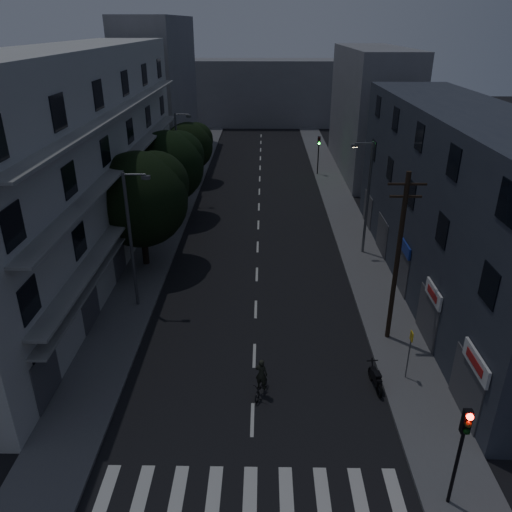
{
  "coord_description": "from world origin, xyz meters",
  "views": [
    {
      "loc": [
        0.41,
        -14.23,
        15.32
      ],
      "look_at": [
        0.0,
        12.0,
        3.0
      ],
      "focal_mm": 35.0,
      "sensor_mm": 36.0,
      "label": 1
    }
  ],
  "objects_px": {
    "utility_pole": "(398,256)",
    "cyclist": "(261,383)",
    "bus_stop_sign": "(410,346)",
    "motorcycle": "(375,379)",
    "traffic_signal_near": "(463,439)"
  },
  "relations": [
    {
      "from": "bus_stop_sign",
      "to": "cyclist",
      "type": "relative_size",
      "value": 1.31
    },
    {
      "from": "traffic_signal_near",
      "to": "utility_pole",
      "type": "height_order",
      "value": "utility_pole"
    },
    {
      "from": "traffic_signal_near",
      "to": "motorcycle",
      "type": "xyz_separation_m",
      "value": [
        -1.31,
        6.22,
        -2.63
      ]
    },
    {
      "from": "utility_pole",
      "to": "bus_stop_sign",
      "type": "xyz_separation_m",
      "value": [
        0.11,
        -3.37,
        -2.98
      ]
    },
    {
      "from": "traffic_signal_near",
      "to": "motorcycle",
      "type": "bearing_deg",
      "value": 101.9
    },
    {
      "from": "utility_pole",
      "to": "cyclist",
      "type": "bearing_deg",
      "value": -145.86
    },
    {
      "from": "traffic_signal_near",
      "to": "cyclist",
      "type": "bearing_deg",
      "value": 139.44
    },
    {
      "from": "utility_pole",
      "to": "motorcycle",
      "type": "bearing_deg",
      "value": -110.13
    },
    {
      "from": "cyclist",
      "to": "bus_stop_sign",
      "type": "bearing_deg",
      "value": 29.28
    },
    {
      "from": "utility_pole",
      "to": "motorcycle",
      "type": "distance_m",
      "value": 6.07
    },
    {
      "from": "motorcycle",
      "to": "cyclist",
      "type": "xyz_separation_m",
      "value": [
        -5.24,
        -0.61,
        0.18
      ]
    },
    {
      "from": "cyclist",
      "to": "utility_pole",
      "type": "bearing_deg",
      "value": 53.7
    },
    {
      "from": "bus_stop_sign",
      "to": "motorcycle",
      "type": "distance_m",
      "value": 2.17
    },
    {
      "from": "motorcycle",
      "to": "traffic_signal_near",
      "type": "bearing_deg",
      "value": -84.64
    },
    {
      "from": "bus_stop_sign",
      "to": "traffic_signal_near",
      "type": "bearing_deg",
      "value": -92.01
    }
  ]
}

